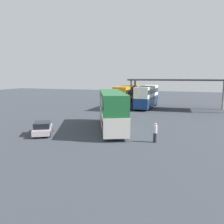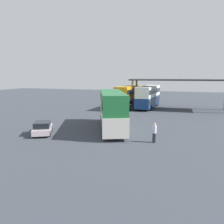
# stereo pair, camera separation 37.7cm
# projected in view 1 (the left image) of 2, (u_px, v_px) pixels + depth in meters

# --- Properties ---
(ground_plane) EXTENTS (140.00, 140.00, 0.00)m
(ground_plane) POSITION_uv_depth(u_px,v_px,m) (112.00, 136.00, 22.76)
(ground_plane) COLOR #363B43
(double_decker_main) EXTENTS (6.37, 10.65, 4.28)m
(double_decker_main) POSITION_uv_depth(u_px,v_px,m) (112.00, 109.00, 25.40)
(double_decker_main) COLOR silver
(double_decker_main) RESTS_ON ground_plane
(parked_hatchback) EXTENTS (3.22, 3.98, 1.35)m
(parked_hatchback) POSITION_uv_depth(u_px,v_px,m) (43.00, 128.00, 23.36)
(parked_hatchback) COLOR #C1B0B7
(parked_hatchback) RESTS_ON ground_plane
(double_decker_near_canopy) EXTENTS (2.68, 10.18, 4.16)m
(double_decker_near_canopy) POSITION_uv_depth(u_px,v_px,m) (127.00, 96.00, 42.35)
(double_decker_near_canopy) COLOR white
(double_decker_near_canopy) RESTS_ON ground_plane
(double_decker_mid_row) EXTENTS (3.04, 10.74, 4.11)m
(double_decker_mid_row) POSITION_uv_depth(u_px,v_px,m) (147.00, 96.00, 42.89)
(double_decker_mid_row) COLOR navy
(double_decker_mid_row) RESTS_ON ground_plane
(depot_canopy) EXTENTS (17.47, 6.05, 5.44)m
(depot_canopy) POSITION_uv_depth(u_px,v_px,m) (178.00, 81.00, 40.22)
(depot_canopy) COLOR #33353A
(depot_canopy) RESTS_ON ground_plane
(pedestrian_waiting) EXTENTS (0.38, 0.38, 1.82)m
(pedestrian_waiting) POSITION_uv_depth(u_px,v_px,m) (155.00, 133.00, 20.59)
(pedestrian_waiting) COLOR #262633
(pedestrian_waiting) RESTS_ON ground_plane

